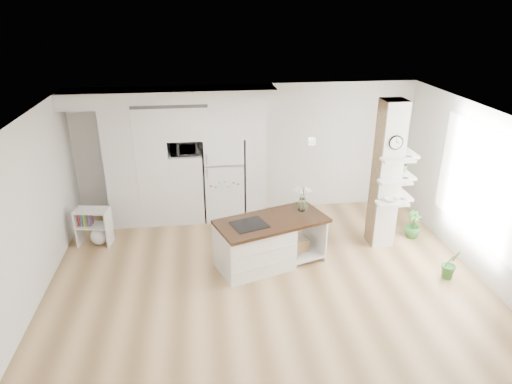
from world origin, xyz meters
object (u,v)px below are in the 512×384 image
(kitchen_island, at_px, (261,243))
(refrigerator, at_px, (224,177))
(bookshelf, at_px, (96,229))
(floor_plant_a, at_px, (451,264))

(kitchen_island, bearing_deg, refrigerator, 84.61)
(refrigerator, distance_m, bookshelf, 2.67)
(kitchen_island, bearing_deg, bookshelf, 139.94)
(kitchen_island, height_order, bookshelf, kitchen_island)
(refrigerator, xyz_separation_m, bookshelf, (-2.45, -0.89, -0.57))
(bookshelf, bearing_deg, kitchen_island, -12.27)
(refrigerator, xyz_separation_m, kitchen_island, (0.49, -2.02, -0.44))
(floor_plant_a, bearing_deg, kitchen_island, 166.00)
(kitchen_island, xyz_separation_m, bookshelf, (-2.94, 1.13, -0.13))
(kitchen_island, bearing_deg, floor_plant_a, -33.06)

